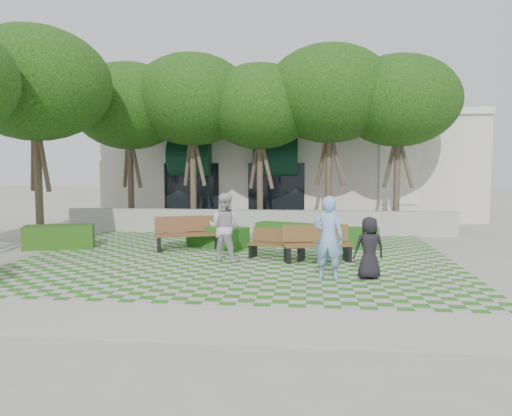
# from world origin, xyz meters

# --- Properties ---
(ground) EXTENTS (90.00, 90.00, 0.00)m
(ground) POSITION_xyz_m (0.00, 0.00, 0.00)
(ground) COLOR gray
(ground) RESTS_ON ground
(lawn) EXTENTS (12.00, 12.00, 0.00)m
(lawn) POSITION_xyz_m (0.00, 1.00, 0.01)
(lawn) COLOR #2B721E
(lawn) RESTS_ON ground
(sidewalk_south) EXTENTS (16.00, 2.00, 0.01)m
(sidewalk_south) POSITION_xyz_m (0.00, -4.70, 0.01)
(sidewalk_south) COLOR #9E9B93
(sidewalk_south) RESTS_ON ground
(retaining_wall) EXTENTS (15.00, 0.36, 0.90)m
(retaining_wall) POSITION_xyz_m (0.00, 6.20, 0.45)
(retaining_wall) COLOR #9E9B93
(retaining_wall) RESTS_ON ground
(bench_east) EXTENTS (1.99, 1.06, 0.99)m
(bench_east) POSITION_xyz_m (2.25, 0.84, 0.48)
(bench_east) COLOR brown
(bench_east) RESTS_ON ground
(bench_mid) EXTENTS (1.71, 0.97, 0.86)m
(bench_mid) POSITION_xyz_m (1.15, 1.10, 0.41)
(bench_mid) COLOR #54391D
(bench_mid) RESTS_ON ground
(bench_west) EXTENTS (2.10, 1.28, 1.05)m
(bench_west) POSITION_xyz_m (-1.73, 2.25, 0.50)
(bench_west) COLOR brown
(bench_west) RESTS_ON ground
(hedge_east) EXTENTS (1.89, 0.89, 0.64)m
(hedge_east) POSITION_xyz_m (3.32, 3.19, 0.32)
(hedge_east) COLOR #1A4C14
(hedge_east) RESTS_ON ground
(hedge_midright) EXTENTS (2.00, 1.32, 0.65)m
(hedge_midright) POSITION_xyz_m (1.18, 4.15, 0.33)
(hedge_midright) COLOR #1D5216
(hedge_midright) RESTS_ON ground
(hedge_midleft) EXTENTS (2.09, 1.53, 0.68)m
(hedge_midleft) POSITION_xyz_m (-0.88, 2.82, 0.34)
(hedge_midleft) COLOR #1B5216
(hedge_midleft) RESTS_ON ground
(hedge_west) EXTENTS (2.26, 1.52, 0.73)m
(hedge_west) POSITION_xyz_m (-5.86, 2.10, 0.37)
(hedge_west) COLOR #214B14
(hedge_west) RESTS_ON ground
(person_blue) EXTENTS (0.80, 0.62, 1.95)m
(person_blue) POSITION_xyz_m (2.49, -1.28, 0.98)
(person_blue) COLOR #7EA7E5
(person_blue) RESTS_ON ground
(person_dark) EXTENTS (0.80, 0.61, 1.46)m
(person_dark) POSITION_xyz_m (3.44, -1.14, 0.73)
(person_dark) COLOR black
(person_dark) RESTS_ON ground
(person_white) EXTENTS (1.05, 0.90, 1.88)m
(person_white) POSITION_xyz_m (-0.28, 0.57, 0.94)
(person_white) COLOR silver
(person_white) RESTS_ON ground
(tree_row) EXTENTS (17.70, 13.40, 7.41)m
(tree_row) POSITION_xyz_m (-1.86, 5.95, 5.18)
(tree_row) COLOR #47382B
(tree_row) RESTS_ON ground
(building) EXTENTS (18.00, 8.92, 5.15)m
(building) POSITION_xyz_m (0.93, 14.08, 2.52)
(building) COLOR beige
(building) RESTS_ON ground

